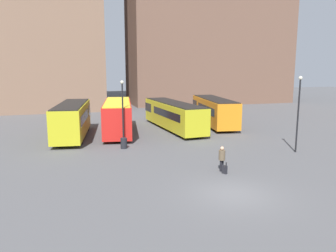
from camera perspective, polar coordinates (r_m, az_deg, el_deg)
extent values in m
plane|color=#4C4C4F|center=(17.37, 11.40, -11.57)|extent=(160.00, 160.00, 0.00)
cube|color=gold|center=(31.48, -16.34, 1.12)|extent=(3.79, 10.14, 2.76)
cube|color=black|center=(35.42, -15.51, 2.67)|extent=(2.70, 2.15, 1.05)
cube|color=black|center=(30.56, -16.59, 1.50)|extent=(3.32, 6.62, 0.83)
cube|color=black|center=(31.30, -16.47, 3.69)|extent=(3.57, 9.92, 0.08)
cylinder|color=black|center=(34.66, -15.59, 0.04)|extent=(2.46, 1.41, 1.10)
cylinder|color=black|center=(28.69, -17.03, -2.06)|extent=(2.46, 1.41, 1.10)
cube|color=red|center=(32.55, -8.74, 1.66)|extent=(4.09, 10.43, 2.81)
cube|color=black|center=(36.64, -8.65, 3.14)|extent=(2.83, 2.25, 1.07)
cube|color=black|center=(31.60, -8.78, 2.05)|extent=(3.55, 6.82, 0.84)
cube|color=yellow|center=(32.38, -8.81, 4.19)|extent=(3.86, 10.20, 0.08)
cylinder|color=black|center=(35.85, -8.61, 0.50)|extent=(2.55, 1.32, 0.95)
cylinder|color=black|center=(29.65, -8.78, -1.49)|extent=(2.55, 1.32, 0.95)
cube|color=gold|center=(34.47, 0.93, 1.97)|extent=(3.29, 12.12, 2.49)
cube|color=black|center=(39.01, -1.70, 3.37)|extent=(2.68, 2.36, 0.94)
cube|color=black|center=(33.43, 1.61, 2.25)|extent=(3.03, 7.82, 0.75)
cube|color=black|center=(34.31, 0.94, 4.09)|extent=(3.07, 11.87, 0.08)
cylinder|color=black|center=(38.07, -1.11, 1.17)|extent=(2.46, 1.12, 0.96)
cylinder|color=black|center=(31.25, 3.41, -0.79)|extent=(2.46, 1.12, 0.96)
cube|color=orange|center=(37.19, 8.04, 2.63)|extent=(3.94, 10.74, 2.66)
cube|color=black|center=(41.27, 6.36, 3.85)|extent=(2.77, 2.26, 1.01)
cube|color=black|center=(36.26, 8.48, 2.96)|extent=(3.43, 7.00, 0.80)
cube|color=black|center=(37.04, 8.09, 4.73)|extent=(3.71, 10.50, 0.08)
cylinder|color=black|center=(40.44, 6.70, 1.67)|extent=(2.51, 1.35, 1.03)
cylinder|color=black|center=(34.29, 9.54, 0.11)|extent=(2.51, 1.35, 1.03)
cylinder|color=black|center=(20.75, 9.19, -6.85)|extent=(0.19, 0.19, 0.72)
cylinder|color=black|center=(20.86, 9.47, -6.76)|extent=(0.19, 0.19, 0.72)
cylinder|color=brown|center=(20.62, 9.38, -5.02)|extent=(0.53, 0.53, 0.62)
sphere|color=tan|center=(20.52, 9.42, -3.86)|extent=(0.23, 0.23, 0.23)
cube|color=black|center=(20.38, 9.83, -7.49)|extent=(0.28, 0.35, 0.51)
cube|color=black|center=(20.20, 10.10, -6.56)|extent=(0.09, 0.06, 0.23)
cylinder|color=black|center=(26.98, -7.87, 1.91)|extent=(0.12, 0.12, 5.15)
sphere|color=beige|center=(26.74, -8.00, 7.56)|extent=(0.28, 0.28, 0.28)
cylinder|color=black|center=(26.48, 21.68, 1.58)|extent=(0.12, 0.12, 5.55)
sphere|color=beige|center=(26.24, 22.09, 7.75)|extent=(0.28, 0.28, 0.28)
cylinder|color=black|center=(26.43, -7.70, -2.99)|extent=(0.52, 0.52, 0.85)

